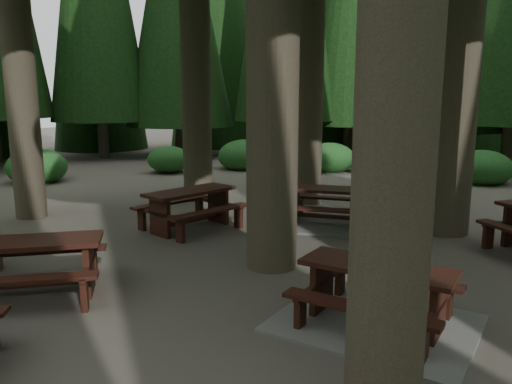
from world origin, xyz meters
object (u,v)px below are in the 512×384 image
Objects in this scene: picnic_table_f at (31,259)px; picnic_table_b at (190,203)px; picnic_table_c at (329,212)px; picnic_table_a at (376,305)px.

picnic_table_b is at bearing 52.49° from picnic_table_f.
picnic_table_f is at bearing -122.57° from picnic_table_c.
picnic_table_a is 1.19× the size of picnic_table_b.
picnic_table_b is 0.86× the size of picnic_table_f.
picnic_table_b is 0.70× the size of picnic_table_c.
picnic_table_a is 4.75m from picnic_table_f.
picnic_table_b reaches higher than picnic_table_c.
picnic_table_b is (-5.15, 1.86, 0.30)m from picnic_table_a.
picnic_table_f reaches higher than picnic_table_a.
picnic_table_f is (0.94, -4.02, -0.02)m from picnic_table_b.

